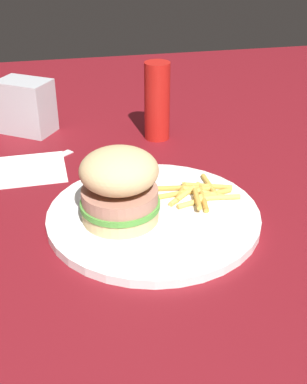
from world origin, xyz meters
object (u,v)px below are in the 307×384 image
Objects in this scene: napkin at (30,169)px; fork at (29,168)px; fries_pile at (198,193)px; sandwich at (119,186)px; plate at (154,216)px; napkin_dispenser at (26,107)px; ketchup_bottle at (157,101)px.

napkin is 0.76× the size of fork.
sandwich is at bearing -162.93° from fries_pile.
plate is at bearing -48.07° from fork.
napkin_dispenser is at bearing 115.49° from plate.
sandwich is at bearing -172.74° from plate.
ketchup_bottle is (0.11, 0.27, 0.01)m from sandwich.
fork is at bearing -159.75° from ketchup_bottle.
fries_pile is 1.19× the size of napkin_dispenser.
ketchup_bottle is at bearing 76.78° from plate.
sandwich is 0.92× the size of napkin.
fork is (-0.23, 0.15, -0.01)m from fries_pile.
ketchup_bottle is (0.06, 0.26, 0.06)m from plate.
fries_pile is at bearing -33.24° from fork.
napkin is 0.82× the size of ketchup_bottle.
fries_pile reaches higher than plate.
fries_pile is (0.11, 0.03, -0.04)m from sandwich.
ketchup_bottle reaches higher than napkin.
plate is at bearing -103.22° from ketchup_bottle.
napkin is 1.16× the size of napkin_dispenser.
fries_pile is 0.27m from napkin.
fork is at bearing -56.49° from napkin_dispenser.
fries_pile is at bearing -19.71° from napkin_dispenser.
ketchup_bottle is at bearing 68.44° from sandwich.
napkin_dispenser is (-0.12, 0.34, -0.01)m from sandwich.
fork is 0.16m from napkin_dispenser.
napkin is (-0.12, 0.19, -0.06)m from sandwich.
sandwich is 0.13m from fries_pile.
plate is 0.28m from ketchup_bottle.
sandwich is at bearing -57.70° from fork.
plate is at bearing 7.26° from sandwich.
fries_pile reaches higher than fork.
sandwich is 1.07× the size of napkin_dispenser.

